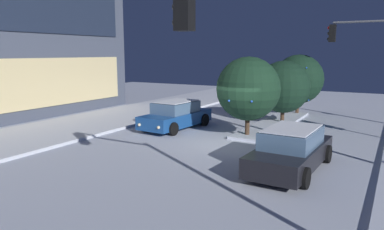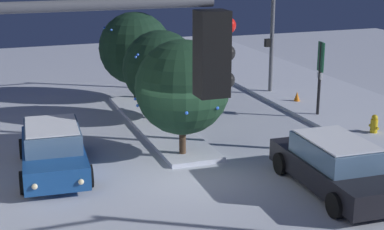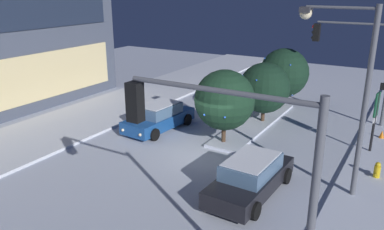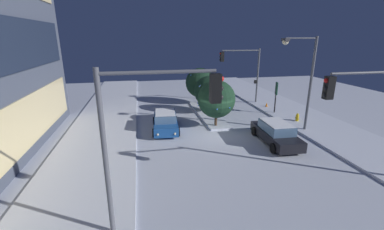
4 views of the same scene
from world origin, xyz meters
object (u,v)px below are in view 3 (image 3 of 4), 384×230
parking_info_sign (375,115)px  construction_cone (382,135)px  street_lamp_arched (346,75)px  decorated_tree_left_of_median (264,88)px  car_far (159,117)px  traffic_light_corner_near_left (226,157)px  decorated_tree_right_of_median (284,73)px  traffic_light_corner_near_right (358,54)px  car_near (251,177)px  fire_hydrant (377,172)px  decorated_tree_median (225,100)px

parking_info_sign → construction_cone: bearing=-87.0°
street_lamp_arched → decorated_tree_left_of_median: (6.33, 5.29, -2.56)m
car_far → traffic_light_corner_near_left: (-9.61, -8.74, 3.36)m
decorated_tree_left_of_median → car_far: bearing=130.6°
decorated_tree_right_of_median → traffic_light_corner_near_left: bearing=-166.4°
street_lamp_arched → traffic_light_corner_near_right: bearing=-82.9°
decorated_tree_left_of_median → traffic_light_corner_near_left: bearing=-163.2°
car_near → traffic_light_corner_near_right: bearing=-7.4°
car_far → fire_hydrant: car_far is taller
traffic_light_corner_near_right → construction_cone: size_ratio=10.77×
parking_info_sign → decorated_tree_left_of_median: size_ratio=0.85×
decorated_tree_median → decorated_tree_left_of_median: 4.12m
parking_info_sign → decorated_tree_left_of_median: bearing=-3.9°
car_near → decorated_tree_left_of_median: bearing=20.0°
traffic_light_corner_near_left → car_near: bearing=-74.5°
traffic_light_corner_near_right → decorated_tree_right_of_median: size_ratio=1.51×
traffic_light_corner_near_right → decorated_tree_left_of_median: bearing=31.0°
car_near → fire_hydrant: 5.51m
decorated_tree_left_of_median → decorated_tree_right_of_median: size_ratio=0.92×
traffic_light_corner_near_right → street_lamp_arched: street_lamp_arched is taller
traffic_light_corner_near_right → decorated_tree_right_of_median: traffic_light_corner_near_right is taller
traffic_light_corner_near_right → decorated_tree_left_of_median: (-2.63, 4.39, -1.95)m
traffic_light_corner_near_left → construction_cone: 14.83m
decorated_tree_right_of_median → construction_cone: 7.37m
parking_info_sign → traffic_light_corner_near_left: bearing=91.3°
parking_info_sign → decorated_tree_median: (-2.52, 6.60, 0.39)m
street_lamp_arched → parking_info_sign: 5.55m
car_near → construction_cone: 9.42m
traffic_light_corner_near_right → street_lamp_arched: 9.02m
traffic_light_corner_near_right → decorated_tree_left_of_median: 5.48m
decorated_tree_left_of_median → construction_cone: (0.57, -6.34, -1.85)m
decorated_tree_left_of_median → traffic_light_corner_near_right: bearing=-59.0°
car_near → decorated_tree_right_of_median: (11.69, 2.63, 1.62)m
car_far → parking_info_sign: bearing=106.9°
street_lamp_arched → decorated_tree_right_of_median: size_ratio=1.82×
street_lamp_arched → decorated_tree_median: 6.68m
decorated_tree_median → construction_cone: decorated_tree_median is taller
decorated_tree_right_of_median → traffic_light_corner_near_right: bearing=-102.8°
decorated_tree_median → decorated_tree_right_of_median: 7.73m
car_near → construction_cone: (8.62, -3.76, -0.44)m
street_lamp_arched → construction_cone: bearing=-97.3°
traffic_light_corner_near_right → decorated_tree_median: traffic_light_corner_near_right is taller
street_lamp_arched → fire_hydrant: bearing=-123.5°
parking_info_sign → fire_hydrant: bearing=112.7°
car_far → parking_info_sign: (2.41, -10.69, 1.23)m
car_far → construction_cone: car_far is taller
street_lamp_arched → decorated_tree_right_of_median: (9.96, 5.34, -2.36)m
decorated_tree_right_of_median → decorated_tree_left_of_median: bearing=-179.3°
parking_info_sign → decorated_tree_median: decorated_tree_median is taller
fire_hydrant → decorated_tree_median: size_ratio=0.21×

